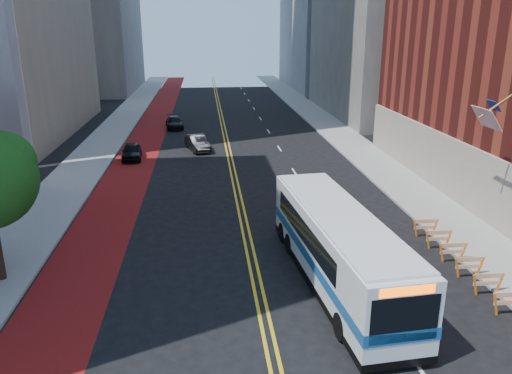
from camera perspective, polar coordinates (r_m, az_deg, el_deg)
The scene contains 12 objects.
ground at distance 18.70m, azimuth 1.69°, elevation -17.79°, with size 160.00×160.00×0.00m, color black.
sidewalk_left at distance 47.37m, azimuth -17.88°, elevation 3.81°, with size 4.00×140.00×0.15m, color gray.
sidewalk_right at distance 48.42m, azimuth 11.18°, elevation 4.63°, with size 4.00×140.00×0.15m, color gray.
bus_lane_paint at distance 46.73m, azimuth -13.19°, elevation 3.93°, with size 3.60×140.00×0.01m, color maroon.
center_line_inner at distance 46.38m, azimuth -3.42°, elevation 4.27°, with size 0.14×140.00×0.01m, color gold.
center_line_outer at distance 46.40m, azimuth -2.97°, elevation 4.29°, with size 0.14×140.00×0.01m, color gold.
lane_dashes at distance 54.59m, azimuth 1.44°, elevation 6.38°, with size 0.14×98.20×0.01m.
construction_barriers at distance 24.13m, azimuth 24.05°, elevation -8.86°, with size 1.42×10.91×1.00m.
transit_bus at distance 22.18m, azimuth 9.24°, elevation -6.67°, with size 3.74×12.52×3.39m.
car_a at distance 44.19m, azimuth -14.04°, elevation 3.99°, with size 1.61×4.01×1.37m, color black.
car_b at distance 46.24m, azimuth -6.70°, elevation 5.02°, with size 1.47×4.21×1.39m, color black.
car_c at distance 56.93m, azimuth -9.30°, elevation 7.28°, with size 1.80×4.43×1.29m, color black.
Camera 1 is at (-2.09, -15.04, 10.90)m, focal length 35.00 mm.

